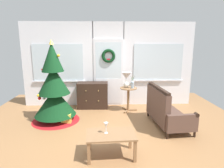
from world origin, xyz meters
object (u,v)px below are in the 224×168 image
christmas_tree (54,91)px  coffee_table (111,137)px  flower_vase (132,84)px  table_lamp (126,78)px  settee_sofa (165,111)px  dresser_cabinet (93,95)px  gift_box (67,118)px  wine_glass (106,125)px  side_table (128,94)px

christmas_tree → coffee_table: size_ratio=2.33×
flower_vase → table_lamp: bearing=148.0°
settee_sofa → dresser_cabinet: bearing=142.4°
coffee_table → gift_box: (-1.05, 1.47, -0.24)m
dresser_cabinet → settee_sofa: size_ratio=0.62×
dresser_cabinet → table_lamp: table_lamp is taller
dresser_cabinet → gift_box: bearing=-117.7°
table_lamp → wine_glass: size_ratio=2.26×
settee_sofa → flower_vase: (-0.64, 0.99, 0.43)m
dresser_cabinet → settee_sofa: bearing=-37.6°
coffee_table → gift_box: size_ratio=3.62×
christmas_tree → side_table: christmas_tree is taller
table_lamp → flower_vase: 0.25m
christmas_tree → coffee_table: bearing=-50.4°
dresser_cabinet → coffee_table: size_ratio=1.05×
christmas_tree → dresser_cabinet: bearing=47.0°
dresser_cabinet → flower_vase: bearing=-18.4°
coffee_table → side_table: bearing=75.8°
dresser_cabinet → table_lamp: 1.17m
settee_sofa → coffee_table: 1.80m
dresser_cabinet → gift_box: (-0.59, -1.12, -0.27)m
settee_sofa → coffee_table: settee_sofa is taller
coffee_table → wine_glass: size_ratio=4.44×
coffee_table → wine_glass: wine_glass is taller
wine_glass → coffee_table: bearing=-15.8°
side_table → coffee_table: side_table is taller
side_table → table_lamp: 0.49m
side_table → flower_vase: (0.10, -0.06, 0.32)m
coffee_table → christmas_tree: bearing=129.6°
wine_glass → settee_sofa: bearing=40.5°
coffee_table → table_lamp: bearing=77.5°
dresser_cabinet → table_lamp: (0.98, -0.28, 0.58)m
settee_sofa → gift_box: bearing=174.0°
flower_vase → gift_box: flower_vase is taller
christmas_tree → wine_glass: (1.27, -1.61, -0.20)m
settee_sofa → gift_box: size_ratio=6.10×
side_table → settee_sofa: bearing=-54.8°
wine_glass → table_lamp: bearing=75.3°
flower_vase → wine_glass: flower_vase is taller
table_lamp → gift_box: (-1.57, -0.84, -0.85)m
flower_vase → gift_box: bearing=-156.7°
settee_sofa → side_table: settee_sofa is taller
table_lamp → flower_vase: (0.16, -0.10, -0.17)m
settee_sofa → flower_vase: flower_vase is taller
settee_sofa → table_lamp: 1.48m
table_lamp → wine_glass: (-0.60, -2.29, -0.41)m
side_table → wine_glass: bearing=-106.3°
christmas_tree → table_lamp: christmas_tree is taller
wine_glass → gift_box: size_ratio=0.81×
christmas_tree → gift_box: (0.30, -0.17, -0.64)m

